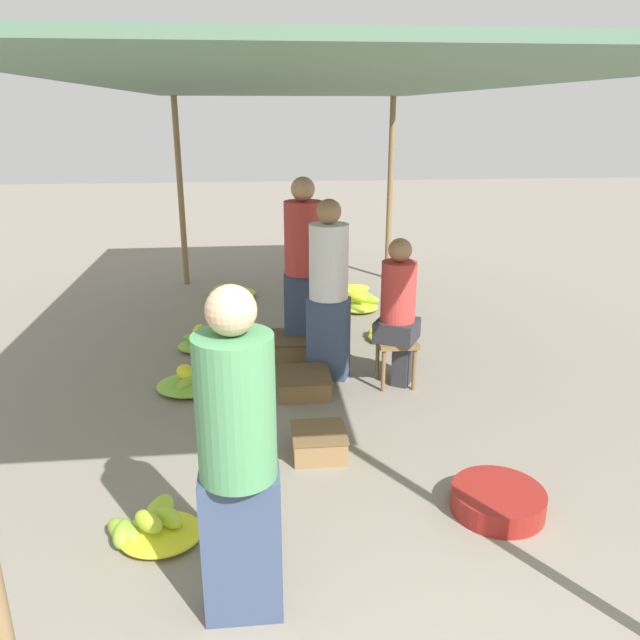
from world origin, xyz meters
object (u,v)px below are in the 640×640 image
stool (396,349)px  shopper_walking_far (304,264)px  banana_pile_left_1 (232,292)px  banana_pile_left_0 (194,383)px  vendor_foreground (238,457)px  crate_far (303,383)px  banana_pile_right_2 (353,292)px  basin_black (498,500)px  banana_pile_left_2 (198,342)px  crate_near (319,442)px  vendor_seated (399,310)px  crate_mid (279,346)px  banana_pile_right_0 (386,332)px  shopper_walking_mid (329,288)px  banana_pile_right_1 (357,304)px  banana_pile_left_3 (153,528)px

stool → shopper_walking_far: 1.30m
stool → banana_pile_left_1: (-1.53, 2.89, -0.27)m
stool → banana_pile_left_0: (-1.78, 0.05, -0.27)m
vendor_foreground → banana_pile_left_1: bearing=92.4°
banana_pile_left_1 → crate_far: bearing=-76.7°
stool → banana_pile_right_2: bearing=89.0°
basin_black → banana_pile_left_2: bearing=125.2°
banana_pile_left_2 → crate_near: banana_pile_left_2 is taller
vendor_seated → crate_far: bearing=-172.5°
banana_pile_left_1 → crate_mid: (0.54, -2.08, 0.03)m
basin_black → crate_far: 2.08m
banana_pile_left_0 → banana_pile_left_1: size_ratio=1.04×
vendor_foreground → banana_pile_right_2: bearing=75.7°
banana_pile_right_0 → shopper_walking_mid: size_ratio=0.29×
vendor_seated → crate_far: 1.04m
shopper_walking_mid → stool: bearing=-22.1°
crate_mid → crate_far: 0.92m
stool → basin_black: (0.22, -1.90, -0.27)m
banana_pile_left_1 → crate_near: bearing=-79.6°
stool → banana_pile_right_0: 1.18m
banana_pile_left_2 → banana_pile_left_0: bearing=-87.9°
banana_pile_right_1 → banana_pile_right_2: banana_pile_right_1 is taller
banana_pile_left_3 → banana_pile_right_2: (1.88, 4.72, -0.01)m
vendor_seated → crate_mid: bearing=142.1°
banana_pile_left_0 → shopper_walking_mid: shopper_walking_mid is taller
basin_black → shopper_walking_mid: size_ratio=0.35×
basin_black → banana_pile_left_2: (-2.04, 2.89, 0.02)m
vendor_seated → vendor_foreground: bearing=-117.4°
crate_near → crate_mid: bearing=95.9°
banana_pile_right_2 → shopper_walking_far: bearing=-112.9°
vendor_foreground → banana_pile_right_1: (1.30, 4.68, -0.78)m
vendor_foreground → banana_pile_left_0: size_ratio=2.66×
banana_pile_right_0 → banana_pile_right_2: size_ratio=0.96×
banana_pile_left_0 → banana_pile_right_2: (1.83, 2.71, -0.00)m
crate_mid → shopper_walking_mid: bearing=-53.2°
banana_pile_left_1 → vendor_seated: bearing=-61.7°
banana_pile_right_1 → crate_far: (-0.82, -2.24, 0.01)m
vendor_foreground → banana_pile_left_1: (-0.23, 5.43, -0.79)m
banana_pile_left_2 → basin_black: bearing=-54.8°
basin_black → crate_near: size_ratio=1.48×
banana_pile_right_2 → banana_pile_right_0: bearing=-86.3°
stool → banana_pile_right_1: size_ratio=0.78×
banana_pile_right_0 → crate_far: banana_pile_right_0 is taller
vendor_foreground → crate_far: 2.61m
banana_pile_right_1 → crate_near: banana_pile_right_1 is taller
vendor_foreground → shopper_walking_mid: vendor_foreground is taller
banana_pile_left_1 → crate_mid: bearing=-75.6°
banana_pile_left_2 → banana_pile_right_1: 2.14m
vendor_seated → shopper_walking_mid: 0.65m
banana_pile_right_1 → banana_pile_right_2: 0.64m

